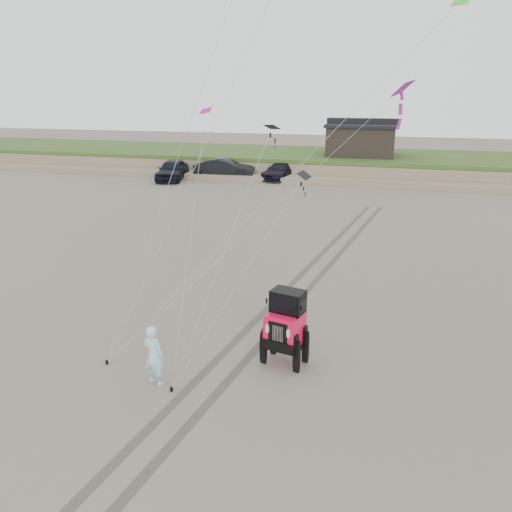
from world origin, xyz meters
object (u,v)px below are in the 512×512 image
object	(u,v)px
cabin	(361,139)
truck_b	(225,169)
truck_c	(281,171)
truck_a	(172,170)
man	(154,355)
jeep	(285,336)

from	to	relation	value
cabin	truck_b	world-z (taller)	cabin
cabin	truck_c	bearing A→B (deg)	-142.14
truck_a	man	size ratio (longest dim) A/B	3.06
man	truck_b	bearing A→B (deg)	-61.87
truck_a	man	bearing A→B (deg)	-76.01
truck_c	cabin	bearing A→B (deg)	48.67
truck_a	truck_b	xyz separation A→B (m)	(4.22, 1.84, 0.01)
truck_a	truck_b	size ratio (longest dim) A/B	0.96
man	truck_a	bearing A→B (deg)	-53.79
cabin	truck_c	size ratio (longest dim) A/B	1.26
truck_c	man	distance (m)	32.81
truck_a	truck_b	world-z (taller)	truck_b
truck_c	jeep	world-z (taller)	jeep
cabin	truck_a	size ratio (longest dim) A/B	1.23
cabin	jeep	world-z (taller)	cabin
truck_b	man	distance (m)	32.73
truck_c	jeep	distance (m)	31.42
cabin	truck_a	world-z (taller)	cabin
truck_b	man	size ratio (longest dim) A/B	3.19
truck_a	man	world-z (taller)	truck_a
truck_a	truck_c	bearing A→B (deg)	8.00
cabin	man	distance (m)	37.77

